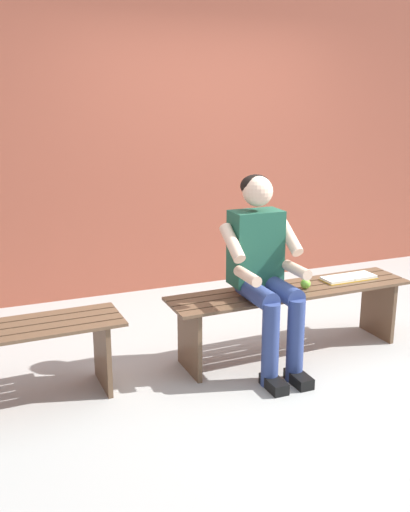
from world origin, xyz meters
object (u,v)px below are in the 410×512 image
at_px(person_seated, 264,265).
at_px(apple, 306,284).
at_px(book_open, 349,278).
at_px(bench_near, 291,304).

height_order(person_seated, apple, person_seated).
bearing_deg(book_open, bench_near, 2.69).
height_order(apple, book_open, apple).
bearing_deg(book_open, apple, 7.88).
relative_size(bench_near, apple, 25.19).
relative_size(person_seated, book_open, 3.09).
bearing_deg(bench_near, apple, 160.52).
bearing_deg(person_seated, book_open, -170.18).
height_order(bench_near, apple, apple).
distance_m(person_seated, apple, 0.43).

